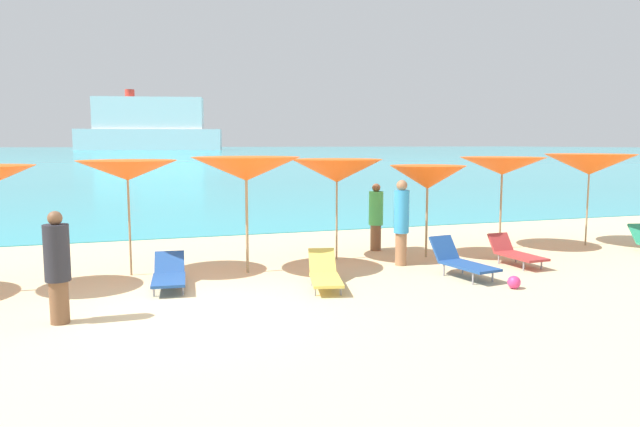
{
  "coord_description": "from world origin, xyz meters",
  "views": [
    {
      "loc": [
        -0.99,
        -9.3,
        2.64
      ],
      "look_at": [
        2.85,
        2.18,
        1.2
      ],
      "focal_mm": 33.1,
      "sensor_mm": 36.0,
      "label": 1
    }
  ],
  "objects_px": {
    "cruise_ship": "(149,127)",
    "umbrella_6": "(337,171)",
    "umbrella_7": "(428,177)",
    "umbrella_4": "(127,171)",
    "lounge_chair_2": "(515,253)",
    "beachgoer_3": "(57,265)",
    "beachgoer_0": "(401,220)",
    "lounge_chair_0": "(325,274)",
    "beachgoer_4": "(376,215)",
    "umbrella_9": "(590,164)",
    "lounge_chair_4": "(461,261)",
    "umbrella_8": "(502,166)",
    "lounge_chair_5": "(169,274)",
    "beach_ball": "(514,282)",
    "umbrella_5": "(246,169)"
  },
  "relations": [
    {
      "from": "umbrella_4",
      "to": "umbrella_7",
      "type": "xyz_separation_m",
      "value": [
        6.57,
        -0.17,
        -0.25
      ]
    },
    {
      "from": "lounge_chair_0",
      "to": "beachgoer_3",
      "type": "bearing_deg",
      "value": -156.14
    },
    {
      "from": "umbrella_8",
      "to": "lounge_chair_0",
      "type": "bearing_deg",
      "value": -155.96
    },
    {
      "from": "umbrella_4",
      "to": "cruise_ship",
      "type": "height_order",
      "value": "cruise_ship"
    },
    {
      "from": "umbrella_7",
      "to": "beach_ball",
      "type": "height_order",
      "value": "umbrella_7"
    },
    {
      "from": "umbrella_5",
      "to": "beachgoer_4",
      "type": "height_order",
      "value": "umbrella_5"
    },
    {
      "from": "lounge_chair_2",
      "to": "beach_ball",
      "type": "bearing_deg",
      "value": -130.45
    },
    {
      "from": "umbrella_6",
      "to": "beachgoer_3",
      "type": "xyz_separation_m",
      "value": [
        -5.54,
        -3.26,
        -1.15
      ]
    },
    {
      "from": "umbrella_5",
      "to": "umbrella_6",
      "type": "bearing_deg",
      "value": 18.49
    },
    {
      "from": "umbrella_4",
      "to": "beachgoer_0",
      "type": "height_order",
      "value": "umbrella_4"
    },
    {
      "from": "beachgoer_4",
      "to": "beachgoer_3",
      "type": "bearing_deg",
      "value": 4.64
    },
    {
      "from": "lounge_chair_2",
      "to": "beachgoer_3",
      "type": "height_order",
      "value": "beachgoer_3"
    },
    {
      "from": "umbrella_5",
      "to": "cruise_ship",
      "type": "bearing_deg",
      "value": 88.02
    },
    {
      "from": "umbrella_4",
      "to": "beachgoer_4",
      "type": "bearing_deg",
      "value": 9.92
    },
    {
      "from": "beachgoer_3",
      "to": "beachgoer_0",
      "type": "bearing_deg",
      "value": 81.27
    },
    {
      "from": "umbrella_6",
      "to": "lounge_chair_5",
      "type": "height_order",
      "value": "umbrella_6"
    },
    {
      "from": "umbrella_6",
      "to": "beach_ball",
      "type": "height_order",
      "value": "umbrella_6"
    },
    {
      "from": "umbrella_7",
      "to": "umbrella_9",
      "type": "relative_size",
      "value": 0.9
    },
    {
      "from": "cruise_ship",
      "to": "umbrella_7",
      "type": "bearing_deg",
      "value": -78.85
    },
    {
      "from": "umbrella_4",
      "to": "umbrella_6",
      "type": "distance_m",
      "value": 4.5
    },
    {
      "from": "umbrella_9",
      "to": "lounge_chair_4",
      "type": "distance_m",
      "value": 5.81
    },
    {
      "from": "lounge_chair_0",
      "to": "beachgoer_0",
      "type": "bearing_deg",
      "value": 44.97
    },
    {
      "from": "umbrella_8",
      "to": "umbrella_9",
      "type": "xyz_separation_m",
      "value": [
        2.41,
        -0.32,
        0.03
      ]
    },
    {
      "from": "lounge_chair_4",
      "to": "lounge_chair_2",
      "type": "bearing_deg",
      "value": 10.65
    },
    {
      "from": "umbrella_5",
      "to": "lounge_chair_5",
      "type": "bearing_deg",
      "value": -152.6
    },
    {
      "from": "umbrella_5",
      "to": "cruise_ship",
      "type": "relative_size",
      "value": 0.04
    },
    {
      "from": "lounge_chair_4",
      "to": "beachgoer_3",
      "type": "xyz_separation_m",
      "value": [
        -7.27,
        -0.78,
        0.55
      ]
    },
    {
      "from": "beachgoer_4",
      "to": "lounge_chair_5",
      "type": "bearing_deg",
      "value": -1.3
    },
    {
      "from": "umbrella_9",
      "to": "beachgoer_0",
      "type": "height_order",
      "value": "umbrella_9"
    },
    {
      "from": "umbrella_7",
      "to": "umbrella_9",
      "type": "distance_m",
      "value": 4.75
    },
    {
      "from": "beachgoer_0",
      "to": "umbrella_4",
      "type": "bearing_deg",
      "value": 157.42
    },
    {
      "from": "lounge_chair_4",
      "to": "beachgoer_0",
      "type": "relative_size",
      "value": 0.87
    },
    {
      "from": "lounge_chair_2",
      "to": "beachgoer_4",
      "type": "height_order",
      "value": "beachgoer_4"
    },
    {
      "from": "umbrella_8",
      "to": "lounge_chair_5",
      "type": "bearing_deg",
      "value": -168.94
    },
    {
      "from": "umbrella_4",
      "to": "umbrella_9",
      "type": "relative_size",
      "value": 0.97
    },
    {
      "from": "umbrella_5",
      "to": "beach_ball",
      "type": "height_order",
      "value": "umbrella_5"
    },
    {
      "from": "lounge_chair_4",
      "to": "beachgoer_4",
      "type": "distance_m",
      "value": 3.32
    },
    {
      "from": "umbrella_8",
      "to": "lounge_chair_0",
      "type": "relative_size",
      "value": 1.42
    },
    {
      "from": "umbrella_6",
      "to": "umbrella_8",
      "type": "xyz_separation_m",
      "value": [
        4.4,
        0.03,
        0.05
      ]
    },
    {
      "from": "umbrella_4",
      "to": "umbrella_7",
      "type": "relative_size",
      "value": 1.08
    },
    {
      "from": "cruise_ship",
      "to": "umbrella_6",
      "type": "bearing_deg",
      "value": -79.36
    },
    {
      "from": "umbrella_4",
      "to": "lounge_chair_4",
      "type": "relative_size",
      "value": 1.43
    },
    {
      "from": "umbrella_6",
      "to": "umbrella_9",
      "type": "xyz_separation_m",
      "value": [
        6.81,
        -0.3,
        0.08
      ]
    },
    {
      "from": "umbrella_6",
      "to": "beachgoer_4",
      "type": "distance_m",
      "value": 1.91
    },
    {
      "from": "umbrella_4",
      "to": "lounge_chair_2",
      "type": "relative_size",
      "value": 1.6
    },
    {
      "from": "lounge_chair_0",
      "to": "beach_ball",
      "type": "height_order",
      "value": "lounge_chair_0"
    },
    {
      "from": "umbrella_7",
      "to": "beachgoer_0",
      "type": "distance_m",
      "value": 1.46
    },
    {
      "from": "lounge_chair_0",
      "to": "lounge_chair_4",
      "type": "distance_m",
      "value": 2.86
    },
    {
      "from": "beach_ball",
      "to": "lounge_chair_2",
      "type": "bearing_deg",
      "value": 52.83
    },
    {
      "from": "umbrella_9",
      "to": "beachgoer_0",
      "type": "bearing_deg",
      "value": -172.27
    }
  ]
}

